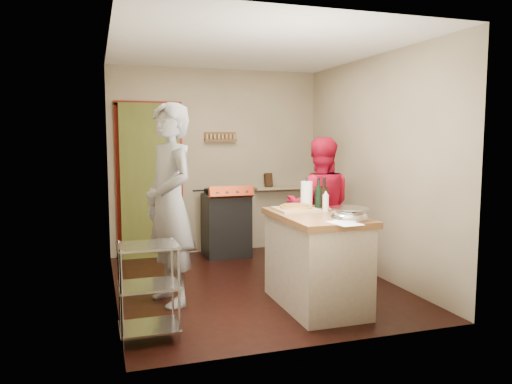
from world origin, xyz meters
TOP-DOWN VIEW (x-y plane):
  - floor at (0.00, 0.00)m, footprint 3.50×3.50m
  - back_wall at (-0.64, 1.78)m, footprint 3.00×0.44m
  - left_wall at (-1.50, 0.00)m, footprint 0.04×3.50m
  - right_wall at (1.50, 0.00)m, footprint 0.04×3.50m
  - ceiling at (0.00, 0.00)m, footprint 3.00×3.50m
  - stove at (0.05, 1.42)m, footprint 0.60×0.63m
  - wire_shelving at (-1.28, -1.20)m, footprint 0.48×0.40m
  - island at (0.36, -0.88)m, footprint 0.71×1.32m
  - person_stripe at (-0.98, -0.34)m, footprint 0.67×0.83m
  - person_red at (0.86, 0.13)m, footprint 0.97×0.86m

SIDE VIEW (x-z plane):
  - floor at x=0.00m, z-range 0.00..0.00m
  - wire_shelving at x=-1.28m, z-range 0.04..0.84m
  - stove at x=0.05m, z-range -0.05..0.95m
  - island at x=0.36m, z-range -0.13..1.09m
  - person_red at x=0.86m, z-range 0.00..1.65m
  - person_stripe at x=-0.98m, z-range 0.00..1.98m
  - back_wall at x=-0.64m, z-range -0.17..2.43m
  - left_wall at x=-1.50m, z-range 0.00..2.60m
  - right_wall at x=1.50m, z-range 0.00..2.60m
  - ceiling at x=0.00m, z-range 2.60..2.62m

